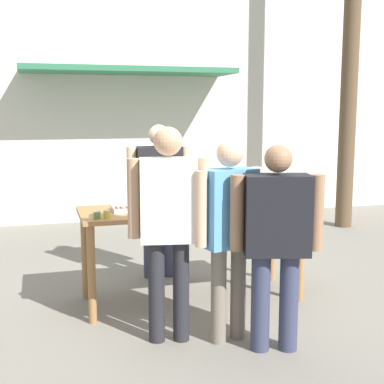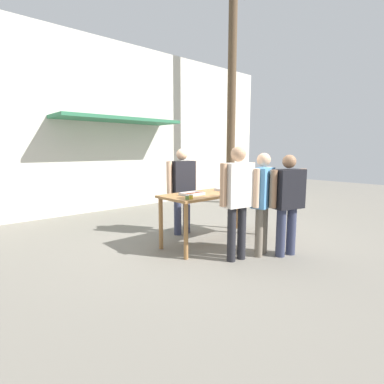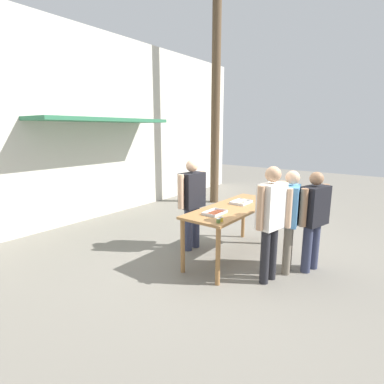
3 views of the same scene
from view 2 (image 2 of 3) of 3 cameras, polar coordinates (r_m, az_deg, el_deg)
ground_plane at (r=5.51m, az=4.56°, el=-9.32°), size 24.00×24.00×0.00m
building_facade_back at (r=8.53m, az=-15.34°, el=11.92°), size 12.00×1.11×4.50m
serving_table at (r=5.33m, az=4.65°, el=-1.19°), size 2.10×0.77×0.90m
food_tray_sausages at (r=4.94m, az=-0.04°, el=-0.41°), size 0.37×0.25×0.04m
food_tray_buns at (r=5.53m, az=6.61°, el=0.54°), size 0.38×0.27×0.06m
condiment_jar_mustard at (r=4.48m, az=-0.92°, el=-1.04°), size 0.06×0.06×0.07m
condiment_jar_ketchup at (r=4.55m, az=-0.18°, el=-0.91°), size 0.06×0.06×0.07m
beer_cup at (r=5.83m, az=12.79°, el=1.13°), size 0.08×0.08×0.11m
person_server_behind_table at (r=5.78m, az=-1.91°, el=1.43°), size 0.69×0.29×1.66m
person_customer_holding_hotdog at (r=4.42m, az=8.66°, el=-0.33°), size 0.62×0.31×1.70m
person_customer_with_cup at (r=4.81m, az=17.75°, el=-1.02°), size 0.68×0.38×1.57m
person_customer_waiting_in_line at (r=4.72m, az=13.28°, el=-0.65°), size 0.58×0.31×1.60m
utility_pole at (r=9.48m, az=7.59°, el=19.50°), size 1.10×0.25×6.93m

